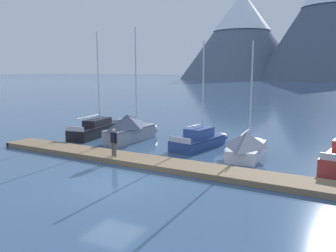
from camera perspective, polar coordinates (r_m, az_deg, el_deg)
ground_plane at (r=17.11m, az=-9.09°, el=-9.54°), size 700.00×700.00×0.00m
mountain_west_summit at (r=221.67m, az=11.97°, el=14.55°), size 73.77×73.77×51.20m
mountain_central_massif at (r=202.47m, az=25.29°, el=15.83°), size 73.20×73.20×61.24m
dock at (r=20.30m, az=-2.52°, el=-5.99°), size 23.43×3.32×0.30m
sailboat_nearest_berth at (r=30.19m, az=-11.04°, el=-0.30°), size 2.34×7.60×8.53m
sailboat_second_berth at (r=27.10m, az=-6.00°, el=-0.32°), size 2.16×5.91×8.63m
sailboat_mid_dock_port at (r=25.18m, az=5.63°, el=-2.15°), size 2.88×6.21×7.47m
sailboat_mid_dock_starboard at (r=22.85m, az=12.97°, el=-2.96°), size 2.20×6.01×7.27m
person_on_dock at (r=21.14m, az=-8.88°, el=-2.37°), size 0.56×0.34×1.69m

